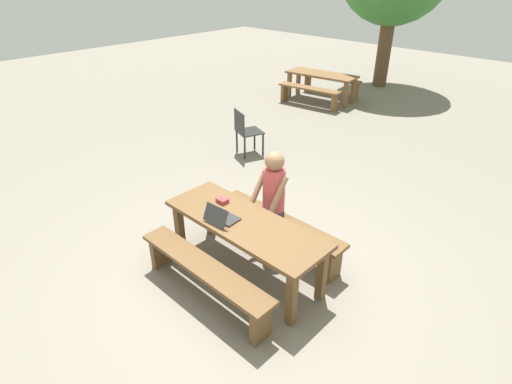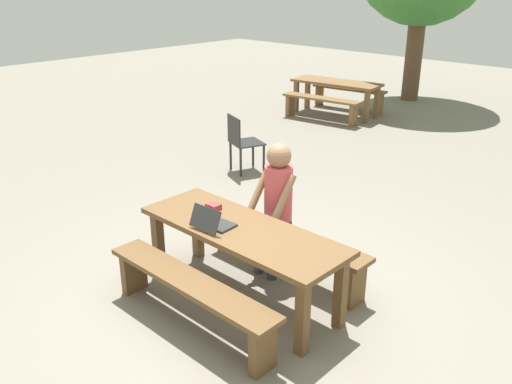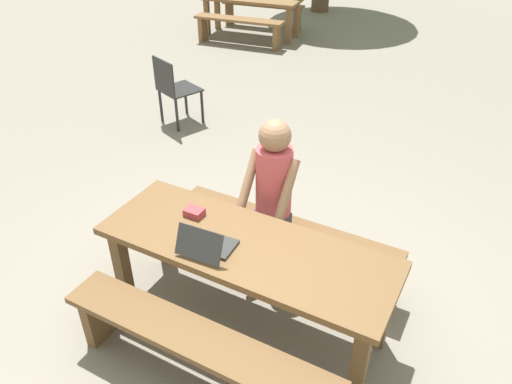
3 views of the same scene
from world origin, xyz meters
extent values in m
plane|color=gray|center=(0.00, 0.00, 0.00)|extent=(30.00, 30.00, 0.00)
cube|color=brown|center=(0.00, 0.00, 0.69)|extent=(2.02, 0.71, 0.05)
cube|color=brown|center=(-0.91, -0.26, 0.33)|extent=(0.09, 0.09, 0.67)
cube|color=brown|center=(0.91, -0.26, 0.33)|extent=(0.09, 0.09, 0.67)
cube|color=brown|center=(-0.91, 0.26, 0.33)|extent=(0.09, 0.09, 0.67)
cube|color=brown|center=(0.91, 0.26, 0.33)|extent=(0.09, 0.09, 0.67)
cube|color=brown|center=(0.00, -0.62, 0.44)|extent=(1.86, 0.30, 0.05)
cube|color=brown|center=(-0.83, -0.62, 0.21)|extent=(0.08, 0.24, 0.41)
cube|color=brown|center=(0.00, 0.62, 0.44)|extent=(1.86, 0.30, 0.05)
cube|color=brown|center=(-0.83, 0.62, 0.21)|extent=(0.08, 0.24, 0.41)
cube|color=brown|center=(0.83, 0.62, 0.21)|extent=(0.08, 0.24, 0.41)
cube|color=#2D2D2D|center=(-0.20, -0.11, 0.73)|extent=(0.33, 0.23, 0.02)
cube|color=#2D2D2D|center=(-0.19, -0.26, 0.83)|extent=(0.32, 0.11, 0.19)
cube|color=black|center=(-0.19, -0.25, 0.84)|extent=(0.30, 0.10, 0.18)
cube|color=#993338|center=(-0.48, 0.11, 0.75)|extent=(0.13, 0.10, 0.05)
cylinder|color=#333847|center=(-0.20, 0.44, 0.23)|extent=(0.10, 0.10, 0.46)
cylinder|color=#333847|center=(-0.02, 0.44, 0.23)|extent=(0.10, 0.10, 0.46)
cube|color=#333847|center=(-0.11, 0.53, 0.50)|extent=(0.28, 0.28, 0.12)
cylinder|color=#C64C51|center=(-0.11, 0.62, 0.82)|extent=(0.27, 0.27, 0.57)
cylinder|color=#936B4C|center=(-0.26, 0.52, 0.87)|extent=(0.07, 0.32, 0.41)
cylinder|color=#936B4C|center=(0.05, 0.52, 0.87)|extent=(0.07, 0.32, 0.41)
sphere|color=#936B4C|center=(-0.11, 0.62, 1.22)|extent=(0.24, 0.24, 0.24)
cube|color=#262626|center=(-2.39, 2.52, 0.44)|extent=(0.57, 0.57, 0.02)
cube|color=#262626|center=(-2.46, 2.33, 0.66)|extent=(0.42, 0.18, 0.41)
cylinder|color=#262626|center=(-2.14, 2.63, 0.22)|extent=(0.04, 0.04, 0.43)
cylinder|color=#262626|center=(-2.49, 2.77, 0.22)|extent=(0.04, 0.04, 0.43)
cylinder|color=#262626|center=(-2.28, 2.28, 0.22)|extent=(0.04, 0.04, 0.43)
cylinder|color=#262626|center=(-2.63, 2.42, 0.22)|extent=(0.04, 0.04, 0.43)
cube|color=brown|center=(-4.26, 5.98, 0.33)|extent=(0.10, 0.10, 0.66)
cube|color=brown|center=(-2.61, 6.19, 0.33)|extent=(0.10, 0.10, 0.66)
cube|color=brown|center=(-4.32, 6.45, 0.33)|extent=(0.10, 0.10, 0.66)
cube|color=brown|center=(-2.67, 6.65, 0.33)|extent=(0.10, 0.10, 0.66)
cube|color=brown|center=(-3.39, 5.71, 0.46)|extent=(1.70, 0.50, 0.05)
cube|color=brown|center=(-4.12, 5.62, 0.22)|extent=(0.11, 0.25, 0.43)
cube|color=brown|center=(-2.66, 5.80, 0.22)|extent=(0.11, 0.25, 0.43)
cube|color=brown|center=(-3.54, 6.93, 0.46)|extent=(1.70, 0.50, 0.05)
cube|color=brown|center=(-4.27, 6.84, 0.22)|extent=(0.11, 0.25, 0.43)
cube|color=brown|center=(-2.81, 7.02, 0.22)|extent=(0.11, 0.25, 0.43)
camera|label=1|loc=(2.73, -2.68, 3.26)|focal=28.68mm
camera|label=2|loc=(3.05, -3.06, 2.82)|focal=37.94mm
camera|label=3|loc=(1.27, -2.18, 2.82)|focal=34.75mm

